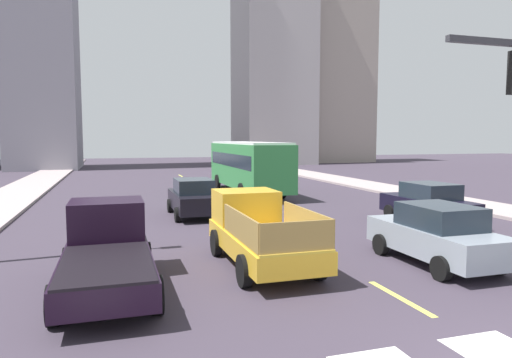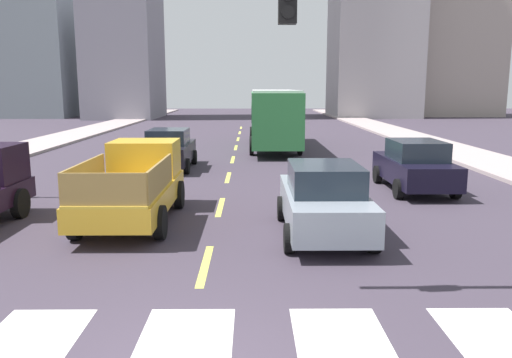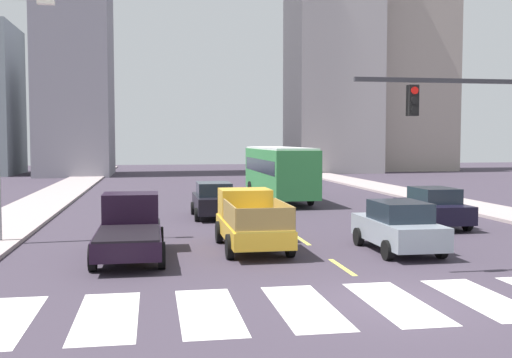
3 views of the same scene
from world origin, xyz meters
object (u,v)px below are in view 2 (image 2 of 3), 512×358
(pickup_stakebed, at_px, (136,184))
(sedan_mid, at_px, (415,166))
(city_bus, at_px, (274,114))
(sedan_near_left, at_px, (324,200))
(sedan_far, at_px, (169,149))

(pickup_stakebed, relative_size, sedan_mid, 1.18)
(city_bus, xyz_separation_m, sedan_mid, (4.27, -12.25, -1.09))
(pickup_stakebed, relative_size, sedan_near_left, 1.18)
(city_bus, bearing_deg, pickup_stakebed, -104.80)
(sedan_near_left, xyz_separation_m, sedan_mid, (3.83, 5.31, 0.00))
(city_bus, height_order, sedan_far, city_bus)
(sedan_far, bearing_deg, pickup_stakebed, -85.78)
(city_bus, relative_size, sedan_near_left, 2.45)
(sedan_mid, bearing_deg, sedan_far, 153.44)
(city_bus, bearing_deg, sedan_mid, -70.29)
(sedan_far, relative_size, sedan_mid, 1.00)
(sedan_mid, bearing_deg, sedan_near_left, -124.51)
(pickup_stakebed, xyz_separation_m, sedan_near_left, (4.78, -1.68, -0.08))
(city_bus, relative_size, sedan_mid, 2.45)
(pickup_stakebed, bearing_deg, sedan_near_left, -20.18)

